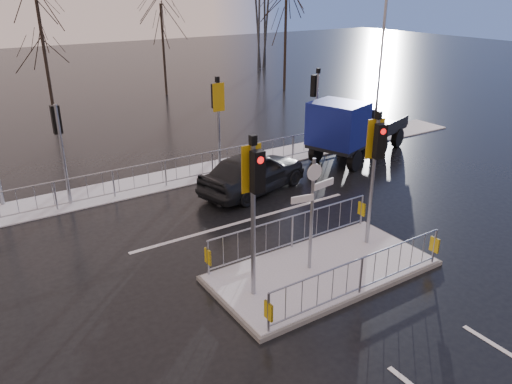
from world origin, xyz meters
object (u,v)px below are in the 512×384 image
traffic_island (323,260)px  flatbed_truck (347,129)px  street_lamp_right (383,47)px  car_far_lane (253,172)px

traffic_island → flatbed_truck: bearing=43.9°
street_lamp_right → traffic_island: bearing=-141.3°
car_far_lane → flatbed_truck: flatbed_truck is taller
car_far_lane → traffic_island: bearing=150.3°
flatbed_truck → street_lamp_right: street_lamp_right is taller
flatbed_truck → car_far_lane: bearing=-172.0°
flatbed_truck → street_lamp_right: (3.78, 1.93, 2.96)m
car_far_lane → flatbed_truck: size_ratio=0.72×
traffic_island → car_far_lane: traffic_island is taller
car_far_lane → street_lamp_right: 10.09m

